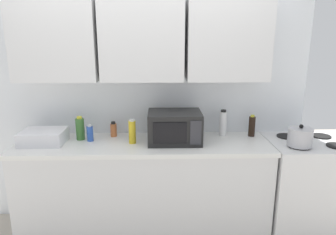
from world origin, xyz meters
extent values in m
cube|color=white|center=(0.00, 0.03, 1.30)|extent=(3.18, 0.06, 2.60)
cube|color=silver|center=(-0.76, -0.15, 1.83)|extent=(0.73, 0.33, 0.75)
cube|color=silver|center=(0.00, -0.15, 1.83)|extent=(0.73, 0.33, 0.75)
cube|color=silver|center=(0.76, -0.15, 1.83)|extent=(0.73, 0.33, 0.75)
cube|color=silver|center=(0.00, -0.30, 0.43)|extent=(2.28, 0.60, 0.86)
cube|color=white|center=(0.00, -0.30, 0.88)|extent=(2.31, 0.63, 0.04)
cube|color=silver|center=(1.54, -0.32, 0.45)|extent=(0.76, 0.64, 0.90)
cylinder|color=black|center=(1.37, -0.46, 0.91)|extent=(0.18, 0.18, 0.01)
cylinder|color=black|center=(1.37, -0.18, 0.91)|extent=(0.18, 0.18, 0.01)
cylinder|color=black|center=(1.71, -0.18, 0.91)|extent=(0.18, 0.18, 0.01)
cylinder|color=#B2B2B7|center=(1.37, -0.46, 0.99)|extent=(0.21, 0.21, 0.16)
sphere|color=black|center=(1.37, -0.46, 1.09)|extent=(0.04, 0.04, 0.04)
cube|color=black|center=(0.29, -0.28, 1.04)|extent=(0.48, 0.36, 0.28)
cube|color=black|center=(0.24, -0.47, 1.04)|extent=(0.29, 0.01, 0.18)
cube|color=#2D2D33|center=(0.46, -0.47, 1.04)|extent=(0.10, 0.01, 0.21)
cube|color=silver|center=(-0.90, -0.30, 0.96)|extent=(0.38, 0.30, 0.12)
cylinder|color=#2D56B7|center=(-0.49, -0.25, 0.97)|extent=(0.06, 0.06, 0.14)
cylinder|color=silver|center=(-0.49, -0.25, 1.05)|extent=(0.03, 0.03, 0.02)
cylinder|color=#386B2D|center=(-0.59, -0.20, 1.00)|extent=(0.08, 0.08, 0.20)
cylinder|color=yellow|center=(-0.59, -0.20, 1.11)|extent=(0.05, 0.05, 0.02)
cylinder|color=white|center=(0.76, -0.11, 1.02)|extent=(0.07, 0.07, 0.24)
cylinder|color=black|center=(0.76, -0.11, 1.15)|extent=(0.05, 0.05, 0.02)
cylinder|color=black|center=(1.04, -0.14, 1.00)|extent=(0.06, 0.06, 0.19)
cylinder|color=yellow|center=(1.04, -0.14, 1.10)|extent=(0.04, 0.04, 0.02)
cylinder|color=#BC6638|center=(-0.30, -0.11, 0.96)|extent=(0.06, 0.06, 0.13)
cylinder|color=black|center=(-0.30, -0.11, 1.04)|extent=(0.04, 0.04, 0.02)
cylinder|color=gold|center=(-0.10, -0.32, 1.00)|extent=(0.06, 0.06, 0.21)
cylinder|color=silver|center=(-0.10, -0.32, 1.11)|extent=(0.05, 0.05, 0.02)
camera|label=1|loc=(0.15, -2.98, 1.83)|focal=32.99mm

